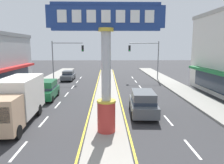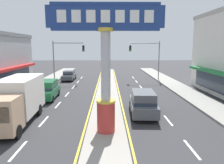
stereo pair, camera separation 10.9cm
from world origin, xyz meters
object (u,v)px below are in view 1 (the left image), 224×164
Objects in this scene: traffic_light_left_side at (64,54)px; box_truck_near_left_lane at (17,99)px; sedan_mid_left_lane at (68,75)px; traffic_light_right_side at (147,54)px; suv_far_right_lane at (143,103)px; suv_near_right_lane at (46,90)px; district_sign at (106,64)px.

box_truck_near_left_lane is (0.21, -18.10, -2.55)m from traffic_light_left_side.
traffic_light_right_side is at bearing -1.31° from sedan_mid_left_lane.
suv_far_right_lane reaches higher than sedan_mid_left_lane.
box_truck_near_left_lane reaches higher than sedan_mid_left_lane.
traffic_light_left_side is at bearing 91.45° from suv_near_right_lane.
traffic_light_left_side reaches higher than box_truck_near_left_lane.
traffic_light_left_side is at bearing 90.65° from box_truck_near_left_lane.
box_truck_near_left_lane is 19.38m from sedan_mid_left_lane.
traffic_light_right_side is 1.33× the size of suv_near_right_lane.
traffic_light_right_side is at bearing 43.85° from suv_near_right_lane.
box_truck_near_left_lane is at bearing -90.23° from sedan_mid_left_lane.
traffic_light_right_side is at bearing 4.27° from traffic_light_left_side.
sedan_mid_left_lane is (0.29, 1.26, -3.46)m from traffic_light_left_side.
district_sign is 1.24× the size of traffic_light_left_side.
sedan_mid_left_lane is at bearing 77.22° from traffic_light_left_side.
traffic_light_left_side is at bearing 119.46° from suv_far_right_lane.
suv_near_right_lane is 12.45m from sedan_mid_left_lane.
traffic_light_left_side reaches higher than suv_near_right_lane.
suv_near_right_lane reaches higher than sedan_mid_left_lane.
traffic_light_left_side is 18.28m from box_truck_near_left_lane.
sedan_mid_left_lane is at bearing 116.97° from suv_far_right_lane.
traffic_light_right_side is (6.47, 21.13, -0.05)m from district_sign.
suv_near_right_lane and suv_far_right_lane have the same top height.
traffic_light_left_side is 19.28m from suv_far_right_lane.
traffic_light_left_side reaches higher than sedan_mid_left_lane.
sedan_mid_left_lane is at bearing 89.99° from suv_near_right_lane.
district_sign is 7.09m from box_truck_near_left_lane.
suv_far_right_lane is at bearing -30.59° from suv_near_right_lane.
box_truck_near_left_lane is at bearing -90.64° from suv_near_right_lane.
box_truck_near_left_lane is (-9.14, -1.55, 0.71)m from suv_far_right_lane.
suv_far_right_lane is at bearing -101.58° from traffic_light_right_side.
traffic_light_left_side is 1.32× the size of suv_far_right_lane.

